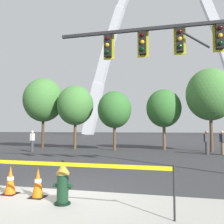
# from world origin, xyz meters

# --- Properties ---
(ground_plane) EXTENTS (240.00, 240.00, 0.00)m
(ground_plane) POSITION_xyz_m (0.00, 0.00, 0.00)
(ground_plane) COLOR #333335
(fire_hydrant) EXTENTS (0.46, 0.48, 0.99)m
(fire_hydrant) POSITION_xyz_m (0.47, -0.99, 0.47)
(fire_hydrant) COLOR black
(fire_hydrant) RESTS_ON ground
(caution_tape_barrier) EXTENTS (5.84, 0.21, 1.04)m
(caution_tape_barrier) POSITION_xyz_m (0.02, -1.36, 0.72)
(caution_tape_barrier) COLOR #232326
(caution_tape_barrier) RESTS_ON ground
(traffic_cone_mid_sidewalk) EXTENTS (0.36, 0.36, 0.73)m
(traffic_cone_mid_sidewalk) POSITION_xyz_m (-1.22, -0.53, 0.36)
(traffic_cone_mid_sidewalk) COLOR black
(traffic_cone_mid_sidewalk) RESTS_ON ground
(traffic_cone_curb_edge) EXTENTS (0.36, 0.36, 0.73)m
(traffic_cone_curb_edge) POSITION_xyz_m (-0.36, -0.63, 0.36)
(traffic_cone_curb_edge) COLOR black
(traffic_cone_curb_edge) RESTS_ON ground
(traffic_signal_gantry) EXTENTS (7.82, 0.44, 6.00)m
(traffic_signal_gantry) POSITION_xyz_m (3.64, 3.21, 4.40)
(traffic_signal_gantry) COLOR #232326
(traffic_signal_gantry) RESTS_ON ground
(monument_arch) EXTENTS (48.48, 3.02, 55.71)m
(monument_arch) POSITION_xyz_m (-0.00, 66.32, 24.01)
(monument_arch) COLOR silver
(monument_arch) RESTS_ON ground
(tree_far_left) EXTENTS (3.65, 3.65, 6.38)m
(tree_far_left) POSITION_xyz_m (-8.63, 14.18, 4.37)
(tree_far_left) COLOR #473323
(tree_far_left) RESTS_ON ground
(tree_left_mid) EXTENTS (3.13, 3.13, 5.47)m
(tree_left_mid) POSITION_xyz_m (-5.26, 13.63, 3.74)
(tree_left_mid) COLOR brown
(tree_left_mid) RESTS_ON ground
(tree_center_left) EXTENTS (2.74, 2.74, 4.79)m
(tree_center_left) POSITION_xyz_m (-1.68, 13.24, 3.27)
(tree_center_left) COLOR brown
(tree_center_left) RESTS_ON ground
(tree_center_right) EXTENTS (2.84, 2.84, 4.97)m
(tree_center_right) POSITION_xyz_m (2.20, 14.37, 3.40)
(tree_center_right) COLOR brown
(tree_center_right) RESTS_ON ground
(tree_right_mid) EXTENTS (3.61, 3.61, 6.31)m
(tree_right_mid) POSITION_xyz_m (5.70, 13.59, 4.32)
(tree_right_mid) COLOR brown
(tree_right_mid) RESTS_ON ground
(pedestrian_walking_left) EXTENTS (0.32, 0.39, 1.59)m
(pedestrian_walking_left) POSITION_xyz_m (6.11, 11.66, 0.82)
(pedestrian_walking_left) COLOR brown
(pedestrian_walking_left) RESTS_ON ground
(pedestrian_walking_right) EXTENTS (0.22, 0.35, 1.59)m
(pedestrian_walking_right) POSITION_xyz_m (-7.31, 10.34, 0.82)
(pedestrian_walking_right) COLOR #38383D
(pedestrian_walking_right) RESTS_ON ground
(pedestrian_near_trees) EXTENTS (0.39, 0.32, 1.59)m
(pedestrian_near_trees) POSITION_xyz_m (5.09, 11.38, 0.82)
(pedestrian_near_trees) COLOR #38383D
(pedestrian_near_trees) RESTS_ON ground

